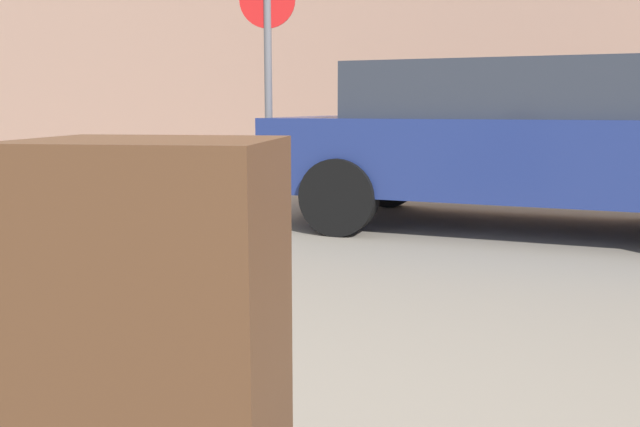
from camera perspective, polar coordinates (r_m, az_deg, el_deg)
name	(u,v)px	position (r m, az deg, el deg)	size (l,w,h in m)	color
suitcase_brown_front_left	(159,369)	(1.00, -13.91, -13.09)	(0.34, 0.28, 0.67)	#51331E
parked_car	(519,141)	(5.92, 17.04, 6.07)	(4.34, 2.00, 1.42)	navy
no_parking_sign	(268,69)	(6.03, -4.56, 12.52)	(0.49, 0.16, 2.24)	slate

